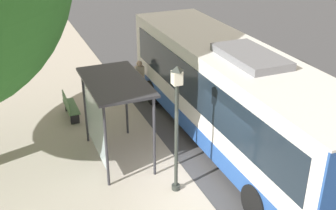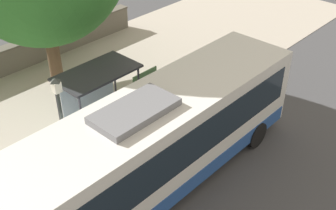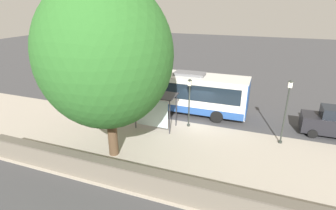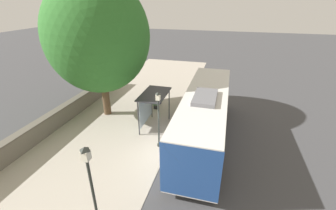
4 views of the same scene
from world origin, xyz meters
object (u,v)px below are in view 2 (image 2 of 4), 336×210
at_px(pedestrian, 204,90).
at_px(street_lamp_near, 62,119).
at_px(bus, 157,142).
at_px(bus_shelter, 95,81).
at_px(bench, 147,81).

xyz_separation_m(pedestrian, street_lamp_near, (-0.99, -5.97, 1.20)).
distance_m(bus, pedestrian, 4.74).
relative_size(bus_shelter, street_lamp_near, 0.80).
bearing_deg(bus, bus_shelter, 169.91).
xyz_separation_m(bus, bench, (-4.53, 4.00, -1.35)).
relative_size(bus_shelter, pedestrian, 1.71).
bearing_deg(bus_shelter, street_lamp_near, -62.86).
bearing_deg(bench, bus, -41.46).
xyz_separation_m(bus, pedestrian, (-1.62, 4.39, -0.79)).
height_order(bus, pedestrian, bus).
relative_size(bus, bench, 7.75).
relative_size(bus, pedestrian, 6.43).
xyz_separation_m(bus, street_lamp_near, (-2.61, -1.59, 0.41)).
relative_size(pedestrian, street_lamp_near, 0.47).
distance_m(bus_shelter, bench, 3.82).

